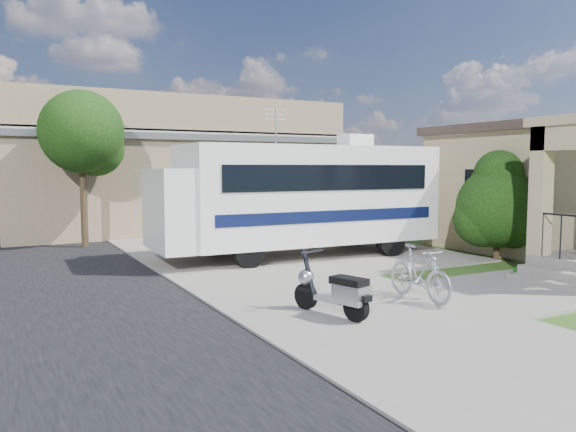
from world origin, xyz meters
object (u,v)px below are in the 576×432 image
motorhome (299,195)px  scooter (335,292)px  shrub (497,204)px  bicycle (419,276)px  garden_hose (522,274)px

motorhome → scooter: bearing=-112.3°
shrub → scooter: size_ratio=1.89×
bicycle → garden_hose: bearing=11.8°
motorhome → shrub: size_ratio=2.68×
shrub → garden_hose: bearing=-126.0°
shrub → scooter: (-6.83, -2.97, -0.98)m
scooter → garden_hose: bearing=-6.2°
shrub → garden_hose: 2.86m
motorhome → shrub: (4.40, -2.55, -0.20)m
shrub → motorhome: bearing=149.9°
shrub → bicycle: 5.74m
garden_hose → bicycle: bearing=-168.6°
shrub → garden_hose: (-1.48, -2.04, -1.34)m
scooter → bicycle: scooter is taller
motorhome → scooter: 6.14m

